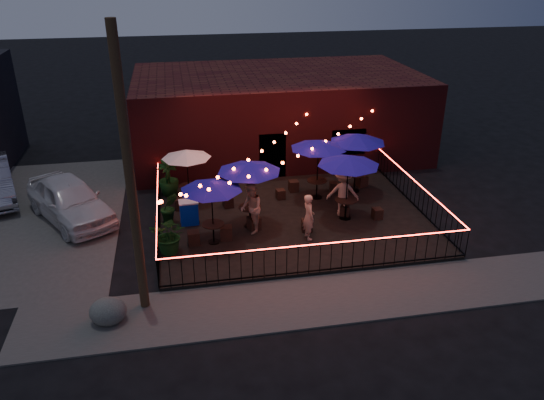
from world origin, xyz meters
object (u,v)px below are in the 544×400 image
at_px(cafe_table_4, 349,161).
at_px(cooler, 189,212).
at_px(cafe_table_3, 318,145).
at_px(cafe_table_2, 249,168).
at_px(boulder, 108,311).
at_px(cafe_table_5, 358,139).
at_px(cafe_table_1, 186,155).
at_px(cafe_table_0, 211,186).
at_px(utility_pole, 130,180).

relative_size(cafe_table_4, cooler, 2.73).
distance_m(cafe_table_3, cafe_table_4, 2.12).
distance_m(cafe_table_2, boulder, 6.95).
bearing_deg(cafe_table_5, cafe_table_2, -154.05).
xyz_separation_m(cafe_table_1, cafe_table_5, (6.92, -0.35, 0.35)).
bearing_deg(cafe_table_2, boulder, -134.75).
bearing_deg(cafe_table_2, cafe_table_1, 127.98).
distance_m(cafe_table_5, boulder, 12.00).
xyz_separation_m(cafe_table_4, boulder, (-8.33, -4.67, -2.09)).
relative_size(cafe_table_1, boulder, 2.27).
bearing_deg(cafe_table_4, cafe_table_2, 179.47).
bearing_deg(cafe_table_5, cafe_table_4, -115.96).
bearing_deg(cafe_table_4, cafe_table_3, 105.93).
relative_size(cafe_table_3, cafe_table_4, 1.08).
relative_size(cafe_table_3, boulder, 2.87).
bearing_deg(cafe_table_0, cafe_table_5, 27.97).
bearing_deg(cafe_table_1, cafe_table_2, -52.02).
xyz_separation_m(cafe_table_1, cafe_table_3, (5.18, -0.69, 0.31)).
xyz_separation_m(utility_pole, cafe_table_2, (3.71, 4.14, -1.53)).
bearing_deg(cooler, cafe_table_5, 10.99).
relative_size(cafe_table_0, cooler, 2.91).
height_order(cafe_table_2, cafe_table_4, cafe_table_2).
relative_size(cafe_table_1, cafe_table_5, 0.85).
xyz_separation_m(utility_pole, cooler, (1.51, 4.74, -3.38)).
distance_m(cafe_table_1, boulder, 8.03).
bearing_deg(cafe_table_4, boulder, -150.70).
xyz_separation_m(cafe_table_0, cafe_table_3, (4.51, 2.98, 0.15)).
relative_size(cafe_table_5, cooler, 2.74).
xyz_separation_m(cafe_table_1, cafe_table_2, (2.11, -2.70, 0.34)).
xyz_separation_m(cafe_table_2, cooler, (-2.19, 0.60, -1.85)).
bearing_deg(utility_pole, cafe_table_1, 76.82).
distance_m(cafe_table_2, cafe_table_3, 3.67).
distance_m(cafe_table_0, cafe_table_1, 3.73).
relative_size(cafe_table_3, cafe_table_5, 1.07).
bearing_deg(utility_pole, cafe_table_3, 42.15).
xyz_separation_m(utility_pole, cafe_table_4, (7.37, 4.10, -1.54)).
bearing_deg(cafe_table_1, cafe_table_3, -7.62).
relative_size(cafe_table_1, cooler, 2.33).
height_order(cafe_table_3, boulder, cafe_table_3).
relative_size(utility_pole, cooler, 8.61).
distance_m(cafe_table_0, cafe_table_2, 1.74).
height_order(cafe_table_2, cafe_table_3, cafe_table_2).
height_order(cafe_table_0, cafe_table_5, cafe_table_5).
height_order(cafe_table_5, cooler, cafe_table_5).
distance_m(utility_pole, cafe_table_4, 8.57).
xyz_separation_m(utility_pole, cafe_table_3, (6.78, 6.14, -1.56)).
distance_m(cafe_table_4, cooler, 6.17).
bearing_deg(utility_pole, boulder, -149.32).
height_order(cafe_table_0, cooler, cafe_table_0).
xyz_separation_m(cafe_table_2, cafe_table_3, (3.08, 2.00, -0.03)).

